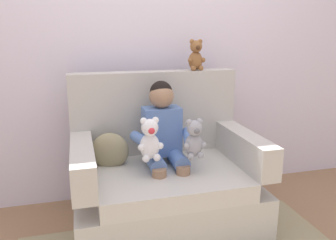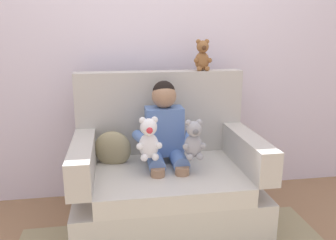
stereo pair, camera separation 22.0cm
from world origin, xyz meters
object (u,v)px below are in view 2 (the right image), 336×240
(plush_grey, at_px, (194,140))
(plush_brown_on_backrest, at_px, (202,56))
(plush_white, at_px, (149,139))
(throw_pillow, at_px, (113,149))
(armchair, at_px, (166,179))
(seated_child, at_px, (165,135))

(plush_grey, height_order, plush_brown_on_backrest, plush_brown_on_backrest)
(plush_white, distance_m, throw_pillow, 0.37)
(plush_grey, xyz_separation_m, throw_pillow, (-0.52, 0.28, -0.13))
(armchair, bearing_deg, plush_brown_on_backrest, 42.46)
(plush_white, relative_size, throw_pillow, 1.07)
(plush_white, bearing_deg, throw_pillow, 138.90)
(armchair, distance_m, seated_child, 0.32)
(seated_child, distance_m, plush_grey, 0.24)
(armchair, bearing_deg, seated_child, 96.63)
(armchair, height_order, plush_white, armchair)
(seated_child, height_order, plush_white, seated_child)
(seated_child, bearing_deg, plush_brown_on_backrest, 46.32)
(armchair, xyz_separation_m, plush_brown_on_backrest, (0.32, 0.30, 0.84))
(armchair, height_order, seated_child, armchair)
(plush_brown_on_backrest, bearing_deg, throw_pillow, 179.58)
(plush_brown_on_backrest, bearing_deg, armchair, -153.49)
(plush_grey, bearing_deg, throw_pillow, 167.42)
(seated_child, distance_m, throw_pillow, 0.39)
(seated_child, height_order, plush_brown_on_backrest, plush_brown_on_backrest)
(seated_child, xyz_separation_m, throw_pillow, (-0.36, 0.09, -0.11))
(armchair, height_order, plush_grey, armchair)
(seated_child, relative_size, plush_grey, 3.20)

